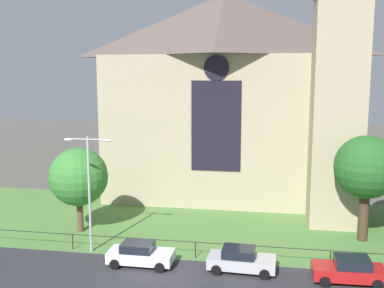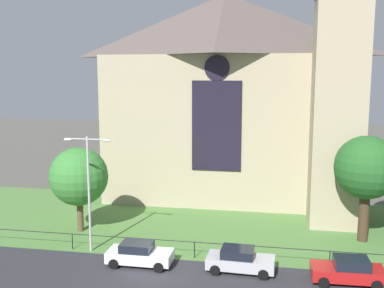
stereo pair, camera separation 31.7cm
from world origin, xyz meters
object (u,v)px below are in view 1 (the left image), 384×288
at_px(tree_left_near, 79,177).
at_px(parked_car_red, 349,270).
at_px(church_building, 230,94).
at_px(streetlamp_near, 89,179).
at_px(parked_car_white, 140,254).
at_px(parked_car_silver, 241,260).
at_px(tree_right_near, 366,168).

xyz_separation_m(tree_left_near, parked_car_red, (19.39, -5.66, -3.63)).
relative_size(church_building, tree_left_near, 3.90).
bearing_deg(streetlamp_near, church_building, 63.93).
height_order(parked_car_white, parked_car_silver, same).
height_order(streetlamp_near, parked_car_silver, streetlamp_near).
bearing_deg(church_building, tree_right_near, -45.45).
distance_m(church_building, parked_car_silver, 20.58).
relative_size(tree_right_near, tree_left_near, 1.18).
relative_size(tree_left_near, parked_car_silver, 1.56).
bearing_deg(parked_car_silver, church_building, 99.84).
height_order(church_building, parked_car_red, church_building).
xyz_separation_m(tree_right_near, parked_car_silver, (-8.54, -6.97, -4.74)).
relative_size(parked_car_white, parked_car_silver, 0.98).
relative_size(tree_right_near, parked_car_silver, 1.84).
bearing_deg(tree_right_near, church_building, 134.55).
relative_size(tree_right_near, streetlamp_near, 0.97).
relative_size(tree_right_near, parked_car_red, 1.85).
distance_m(parked_car_white, parked_car_silver, 6.49).
distance_m(streetlamp_near, parked_car_red, 17.63).
bearing_deg(parked_car_red, tree_left_near, -18.32).
height_order(tree_right_near, tree_left_near, tree_right_near).
bearing_deg(tree_right_near, parked_car_white, -154.56).
bearing_deg(parked_car_red, tree_right_near, -107.98).
distance_m(streetlamp_near, parked_car_silver, 11.51).
xyz_separation_m(parked_car_silver, parked_car_red, (6.44, -0.41, 0.00)).
xyz_separation_m(streetlamp_near, parked_car_white, (4.03, -1.65, -4.42)).
xyz_separation_m(streetlamp_near, parked_car_red, (16.96, -1.88, -4.42)).
bearing_deg(parked_car_white, parked_car_red, -0.92).
relative_size(streetlamp_near, parked_car_red, 1.90).
distance_m(parked_car_silver, parked_car_red, 6.45).
height_order(tree_right_near, streetlamp_near, streetlamp_near).
height_order(streetlamp_near, parked_car_red, streetlamp_near).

